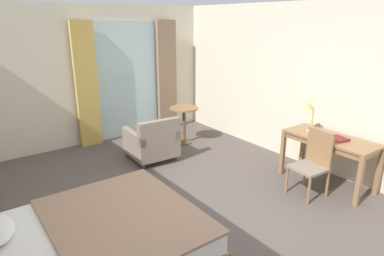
{
  "coord_description": "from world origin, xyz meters",
  "views": [
    {
      "loc": [
        -2.3,
        -3.07,
        2.41
      ],
      "look_at": [
        0.29,
        0.42,
        1.01
      ],
      "focal_mm": 31.59,
      "sensor_mm": 36.0,
      "label": 1
    }
  ],
  "objects_px": {
    "bed": "(84,249)",
    "writing_desk": "(330,143)",
    "desk_chair": "(313,161)",
    "round_cafe_table": "(184,117)",
    "closed_book": "(338,139)",
    "armchair_by_window": "(152,142)",
    "desk_lamp": "(309,109)"
  },
  "relations": [
    {
      "from": "armchair_by_window",
      "to": "round_cafe_table",
      "type": "bearing_deg",
      "value": 21.92
    },
    {
      "from": "bed",
      "to": "desk_chair",
      "type": "height_order",
      "value": "bed"
    },
    {
      "from": "desk_lamp",
      "to": "round_cafe_table",
      "type": "bearing_deg",
      "value": 105.4
    },
    {
      "from": "bed",
      "to": "desk_chair",
      "type": "xyz_separation_m",
      "value": [
        3.19,
        -0.35,
        0.25
      ]
    },
    {
      "from": "desk_chair",
      "to": "writing_desk",
      "type": "bearing_deg",
      "value": 5.28
    },
    {
      "from": "bed",
      "to": "desk_lamp",
      "type": "bearing_deg",
      "value": 0.99
    },
    {
      "from": "desk_chair",
      "to": "round_cafe_table",
      "type": "distance_m",
      "value": 2.82
    },
    {
      "from": "armchair_by_window",
      "to": "desk_chair",
      "type": "bearing_deg",
      "value": -63.14
    },
    {
      "from": "bed",
      "to": "writing_desk",
      "type": "relative_size",
      "value": 1.67
    },
    {
      "from": "bed",
      "to": "closed_book",
      "type": "bearing_deg",
      "value": -7.05
    },
    {
      "from": "writing_desk",
      "to": "closed_book",
      "type": "height_order",
      "value": "closed_book"
    },
    {
      "from": "round_cafe_table",
      "to": "closed_book",
      "type": "bearing_deg",
      "value": -76.74
    },
    {
      "from": "writing_desk",
      "to": "desk_chair",
      "type": "relative_size",
      "value": 1.42
    },
    {
      "from": "closed_book",
      "to": "armchair_by_window",
      "type": "bearing_deg",
      "value": 133.62
    },
    {
      "from": "closed_book",
      "to": "desk_lamp",
      "type": "bearing_deg",
      "value": 103.13
    },
    {
      "from": "writing_desk",
      "to": "desk_lamp",
      "type": "distance_m",
      "value": 0.58
    },
    {
      "from": "desk_chair",
      "to": "armchair_by_window",
      "type": "distance_m",
      "value": 2.71
    },
    {
      "from": "desk_chair",
      "to": "armchair_by_window",
      "type": "relative_size",
      "value": 1.14
    },
    {
      "from": "bed",
      "to": "desk_lamp",
      "type": "xyz_separation_m",
      "value": [
        3.58,
        0.06,
        0.84
      ]
    },
    {
      "from": "bed",
      "to": "round_cafe_table",
      "type": "distance_m",
      "value": 3.83
    },
    {
      "from": "writing_desk",
      "to": "round_cafe_table",
      "type": "height_order",
      "value": "writing_desk"
    },
    {
      "from": "writing_desk",
      "to": "desk_lamp",
      "type": "xyz_separation_m",
      "value": [
        -0.05,
        0.38,
        0.44
      ]
    },
    {
      "from": "desk_chair",
      "to": "round_cafe_table",
      "type": "xyz_separation_m",
      "value": [
        -0.26,
        2.8,
        0.03
      ]
    },
    {
      "from": "writing_desk",
      "to": "closed_book",
      "type": "bearing_deg",
      "value": -100.16
    },
    {
      "from": "closed_book",
      "to": "round_cafe_table",
      "type": "xyz_separation_m",
      "value": [
        -0.68,
        2.9,
        -0.24
      ]
    },
    {
      "from": "writing_desk",
      "to": "armchair_by_window",
      "type": "height_order",
      "value": "armchair_by_window"
    },
    {
      "from": "bed",
      "to": "closed_book",
      "type": "xyz_separation_m",
      "value": [
        3.61,
        -0.45,
        0.51
      ]
    },
    {
      "from": "desk_lamp",
      "to": "round_cafe_table",
      "type": "distance_m",
      "value": 2.54
    },
    {
      "from": "closed_book",
      "to": "armchair_by_window",
      "type": "xyz_separation_m",
      "value": [
        -1.65,
        2.51,
        -0.44
      ]
    },
    {
      "from": "round_cafe_table",
      "to": "bed",
      "type": "bearing_deg",
      "value": -140.08
    },
    {
      "from": "bed",
      "to": "writing_desk",
      "type": "xyz_separation_m",
      "value": [
        3.63,
        -0.31,
        0.4
      ]
    },
    {
      "from": "desk_lamp",
      "to": "bed",
      "type": "bearing_deg",
      "value": -179.01
    }
  ]
}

